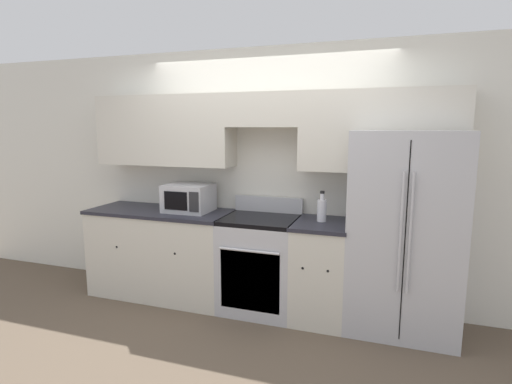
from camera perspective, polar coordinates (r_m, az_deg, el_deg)
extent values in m
plane|color=brown|center=(3.95, -1.52, -18.00)|extent=(12.00, 12.00, 0.00)
cube|color=silver|center=(4.16, 1.55, 2.26)|extent=(8.00, 0.06, 2.60)
cube|color=beige|center=(4.40, -12.82, 8.54)|extent=(1.51, 0.33, 0.73)
cube|color=beige|center=(3.94, 1.33, 11.63)|extent=(0.72, 0.33, 0.33)
cube|color=beige|center=(3.76, 17.30, 8.27)|extent=(1.42, 0.33, 0.73)
cube|color=beige|center=(4.48, -13.26, -8.62)|extent=(1.51, 0.62, 0.90)
cube|color=#23232D|center=(4.36, -13.49, -2.74)|extent=(1.53, 0.64, 0.03)
sphere|color=black|center=(4.39, -19.25, -7.41)|extent=(0.03, 0.03, 0.03)
sphere|color=black|center=(4.02, -11.50, -8.61)|extent=(0.03, 0.03, 0.03)
cube|color=beige|center=(3.89, 9.24, -11.27)|extent=(0.49, 0.62, 0.90)
cube|color=#23232D|center=(3.75, 9.42, -4.55)|extent=(0.51, 0.64, 0.03)
sphere|color=black|center=(3.58, 6.70, -10.74)|extent=(0.03, 0.03, 0.03)
sphere|color=black|center=(3.54, 10.23, -11.04)|extent=(0.03, 0.03, 0.03)
cube|color=#B7B7BC|center=(4.02, 0.58, -10.47)|extent=(0.72, 0.62, 0.90)
cube|color=black|center=(3.77, -0.90, -12.59)|extent=(0.58, 0.01, 0.57)
cube|color=black|center=(3.89, 0.59, -3.96)|extent=(0.72, 0.62, 0.04)
cube|color=#B7B7BC|center=(4.13, 1.80, -1.77)|extent=(0.72, 0.04, 0.16)
cylinder|color=silver|center=(3.65, -1.05, -8.41)|extent=(0.58, 0.02, 0.02)
cube|color=#B7B7BC|center=(3.77, 20.33, -5.40)|extent=(0.94, 0.74, 1.78)
cube|color=black|center=(3.42, 20.48, -6.89)|extent=(0.01, 0.01, 1.64)
cylinder|color=#B7B7BC|center=(3.37, 19.98, -5.53)|extent=(0.02, 0.02, 0.98)
cylinder|color=#B7B7BC|center=(3.37, 21.17, -5.58)|extent=(0.02, 0.02, 0.98)
cube|color=#B7B7BC|center=(4.21, -9.57, -0.82)|extent=(0.46, 0.39, 0.28)
cube|color=black|center=(4.06, -11.42, -1.24)|extent=(0.25, 0.01, 0.19)
cube|color=#262628|center=(3.96, -8.88, -1.43)|extent=(0.10, 0.01, 0.20)
cylinder|color=silver|center=(3.76, 9.38, -2.62)|extent=(0.09, 0.09, 0.21)
cylinder|color=silver|center=(3.74, 9.43, -0.64)|extent=(0.04, 0.04, 0.06)
cylinder|color=black|center=(3.73, 9.45, -0.03)|extent=(0.04, 0.04, 0.02)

